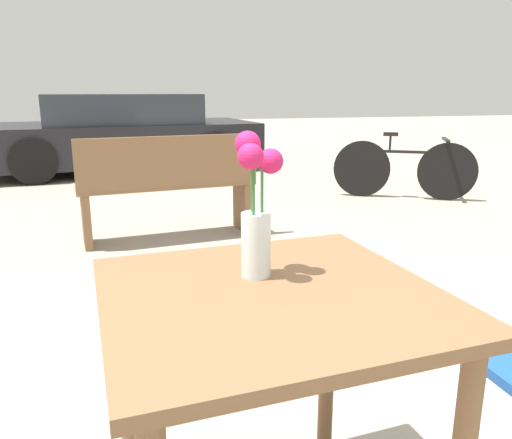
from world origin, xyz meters
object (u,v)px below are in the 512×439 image
Objects in this scene: table_front at (270,340)px; bench_near at (169,185)px; flower_vase at (256,215)px; parked_car at (122,134)px; bicycle at (404,169)px.

bench_near is (0.02, 2.95, -0.16)m from table_front.
bench_near is at bearing 89.52° from flower_vase.
table_front is 0.30m from flower_vase.
bench_near is at bearing -84.78° from parked_car.
bench_near is (0.02, 2.85, -0.45)m from flower_vase.
flower_vase reaches higher than bicycle.
bench_near is at bearing 89.69° from table_front.
flower_vase is at bearing -125.40° from bicycle.
table_front is 0.20× the size of parked_car.
table_front is 6.92m from parked_car.
bench_near is at bearing -160.18° from bicycle.
bicycle is (2.71, 3.92, -0.28)m from table_front.
parked_car reaches higher than flower_vase.
bicycle is 0.33× the size of parked_car.
bench_near is 3.97m from parked_car.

